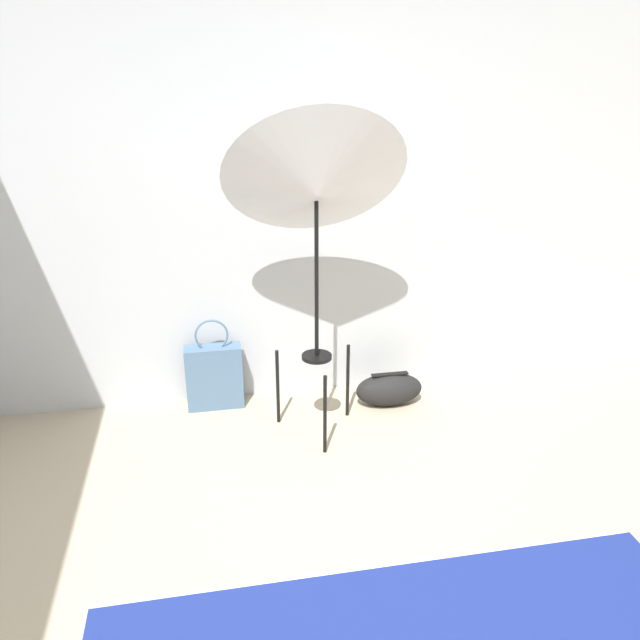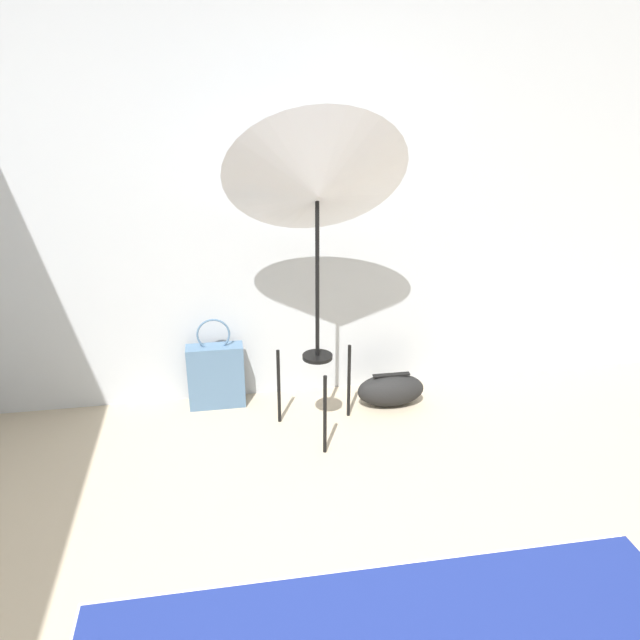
% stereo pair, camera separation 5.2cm
% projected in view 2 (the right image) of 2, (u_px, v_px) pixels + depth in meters
% --- Properties ---
extents(wall_back, '(8.00, 0.05, 2.60)m').
position_uv_depth(wall_back, '(270.00, 188.00, 3.57)').
color(wall_back, '#B7BCC1').
rests_on(wall_back, ground_plane).
extents(photo_umbrella, '(0.94, 0.74, 1.79)m').
position_uv_depth(photo_umbrella, '(317.00, 188.00, 3.09)').
color(photo_umbrella, black).
rests_on(photo_umbrella, ground_plane).
extents(tote_bag, '(0.34, 0.12, 0.57)m').
position_uv_depth(tote_bag, '(216.00, 375.00, 3.79)').
color(tote_bag, slate).
rests_on(tote_bag, ground_plane).
extents(duffel_bag, '(0.42, 0.20, 0.21)m').
position_uv_depth(duffel_bag, '(391.00, 390.00, 3.83)').
color(duffel_bag, black).
rests_on(duffel_bag, ground_plane).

